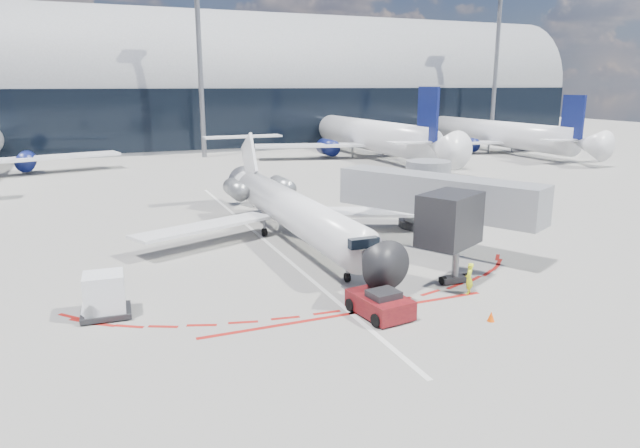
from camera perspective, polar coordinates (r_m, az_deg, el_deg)
name	(u,v)px	position (r m, az deg, el deg)	size (l,w,h in m)	color
ground	(274,248)	(36.30, -4.65, -2.41)	(260.00, 260.00, 0.00)	gray
apron_centerline	(265,240)	(38.14, -5.56, -1.62)	(0.25, 40.00, 0.01)	silver
apron_stop_bar	(351,313)	(26.17, 3.14, -8.92)	(14.00, 0.25, 0.01)	maroon
terminal_building	(151,94)	(98.81, -16.57, 12.34)	(150.00, 24.15, 24.00)	#989A9E
jet_bridge	(434,199)	(37.08, 11.31, 2.50)	(10.03, 15.20, 4.90)	gray
light_mast_centre	(200,66)	(82.76, -11.91, 15.18)	(0.70, 0.70, 25.00)	slate
light_mast_east	(496,70)	(104.36, 17.16, 14.54)	(0.70, 0.70, 25.00)	slate
regional_jet	(289,208)	(37.92, -3.17, 1.66)	(20.75, 25.59, 6.41)	silver
pushback_tug	(380,304)	(25.94, 6.02, -7.92)	(2.35, 4.82, 1.23)	#4F0B13
ramp_worker	(469,278)	(29.16, 14.68, -5.29)	(0.58, 0.38, 1.59)	#EBFF1A
uld_container	(105,295)	(27.22, -20.74, -6.70)	(2.22, 1.92, 2.00)	black
safety_cone_right	(491,316)	(26.35, 16.74, -8.84)	(0.33, 0.33, 0.45)	#FF5105
bg_airliner_2	(365,113)	(82.78, 4.54, 11.03)	(38.02, 40.25, 12.30)	silver
bg_airliner_3	(498,115)	(92.02, 17.40, 10.32)	(33.94, 35.93, 10.98)	silver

